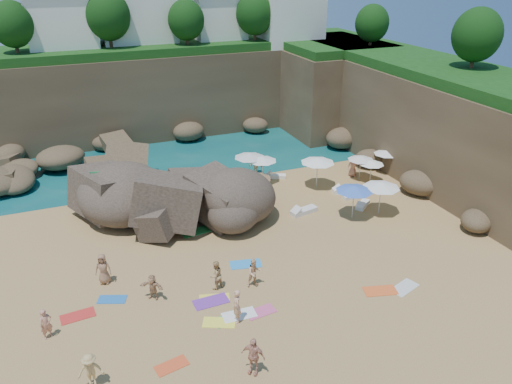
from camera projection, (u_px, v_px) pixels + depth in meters
name	position (u px, v px, depth m)	size (l,w,h in m)	color
ground	(244.00, 245.00, 31.32)	(120.00, 120.00, 0.00)	tan
seawater	(150.00, 117.00, 56.47)	(120.00, 120.00, 0.00)	#0C4751
cliff_back	(176.00, 90.00, 51.26)	(44.00, 8.00, 8.00)	brown
cliff_right	(417.00, 116.00, 42.79)	(8.00, 30.00, 8.00)	brown
cliff_corner	(328.00, 88.00, 52.17)	(10.00, 12.00, 8.00)	brown
rock_promontory	(50.00, 177.00, 40.99)	(12.00, 7.00, 2.00)	brown
clifftop_buildings	(178.00, 15.00, 49.18)	(28.48, 9.48, 7.00)	white
clifftop_trees	(215.00, 21.00, 44.52)	(35.60, 23.82, 4.40)	#11380F
rock_outcrop	(173.00, 218.00, 34.59)	(9.09, 6.81, 3.63)	brown
flag_pole	(94.00, 189.00, 33.39)	(0.70, 0.16, 3.60)	silver
parasol_0	(262.00, 159.00, 39.24)	(2.31, 2.31, 2.19)	silver
parasol_1	(318.00, 160.00, 38.21)	(2.63, 2.63, 2.49)	silver
parasol_2	(249.00, 155.00, 39.57)	(2.46, 2.46, 2.33)	silver
parasol_3	(387.00, 152.00, 41.09)	(2.09, 2.09, 1.98)	silver
parasol_4	(404.00, 147.00, 40.89)	(2.60, 2.60, 2.46)	silver
parasol_6	(255.00, 176.00, 35.91)	(2.38, 2.38, 2.26)	silver
parasol_7	(372.00, 162.00, 39.33)	(1.97, 1.97, 1.86)	silver
parasol_8	(361.00, 158.00, 39.86)	(2.12, 2.12, 2.00)	silver
parasol_10	(354.00, 188.00, 33.68)	(2.56, 2.56, 2.42)	silver
parasol_11	(382.00, 185.00, 34.18)	(2.56, 2.56, 2.42)	silver
lounger_0	(256.00, 187.00, 38.84)	(1.69, 0.56, 0.26)	silver
lounger_1	(275.00, 176.00, 40.81)	(1.69, 0.56, 0.26)	white
lounger_2	(304.00, 211.00, 35.14)	(2.03, 0.68, 0.32)	silver
lounger_3	(345.00, 190.00, 38.28)	(1.96, 0.65, 0.30)	white
lounger_4	(353.00, 197.00, 37.32)	(1.58, 0.53, 0.25)	silver
lounger_5	(363.00, 205.00, 36.11)	(1.68, 0.56, 0.26)	white
towel_0	(112.00, 299.00, 26.28)	(1.48, 0.74, 0.03)	#2266B6
towel_1	(261.00, 312.00, 25.35)	(1.55, 0.77, 0.03)	#D35284
towel_2	(172.00, 366.00, 22.01)	(1.46, 0.73, 0.03)	#DF4E23
towel_3	(229.00, 319.00, 24.86)	(1.54, 0.77, 0.03)	#32B262
towel_4	(219.00, 322.00, 24.61)	(1.60, 0.80, 0.03)	#FFF943
towel_5	(239.00, 315.00, 25.13)	(1.70, 0.85, 0.03)	white
towel_6	(211.00, 301.00, 26.11)	(1.83, 0.92, 0.03)	purple
towel_7	(78.00, 316.00, 25.07)	(1.68, 0.84, 0.03)	red
towel_8	(246.00, 264.00, 29.31)	(1.84, 0.92, 0.03)	#298DDE
towel_10	(380.00, 291.00, 26.95)	(1.79, 0.89, 0.03)	orange
towel_11	(196.00, 232.00, 32.75)	(1.85, 0.92, 0.03)	green
towel_12	(214.00, 298.00, 26.34)	(1.60, 0.80, 0.03)	#FFE543
towel_13	(404.00, 288.00, 27.21)	(1.71, 0.86, 0.03)	silver
person_stand_0	(46.00, 324.00, 23.34)	(0.58, 0.38, 1.58)	tan
person_stand_1	(216.00, 275.00, 26.84)	(0.82, 0.64, 1.68)	tan
person_stand_2	(256.00, 164.00, 41.28)	(1.13, 0.46, 1.74)	#F9C68D
person_stand_3	(248.00, 192.00, 36.42)	(0.95, 0.40, 1.63)	#9D5F4E
person_stand_4	(353.00, 166.00, 40.82)	(0.87, 0.48, 1.79)	tan
person_stand_5	(130.00, 210.00, 33.63)	(1.71, 0.49, 1.84)	#AC7E56
person_stand_6	(237.00, 306.00, 24.34)	(0.67, 0.44, 1.82)	#DDA27E
person_lie_0	(93.00, 382.00, 20.86)	(1.08, 1.67, 0.45)	tan
person_lie_1	(253.00, 369.00, 21.56)	(1.08, 1.83, 0.45)	tan
person_lie_2	(105.00, 279.00, 27.54)	(0.87, 1.78, 0.47)	#94674A
person_lie_3	(154.00, 295.00, 26.30)	(1.31, 1.42, 0.38)	tan
person_lie_5	(254.00, 281.00, 27.27)	(0.81, 1.66, 0.63)	#E8B483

